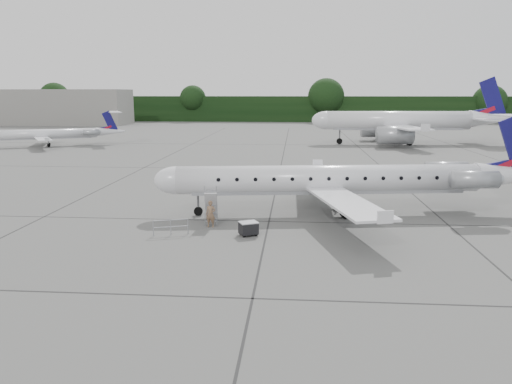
# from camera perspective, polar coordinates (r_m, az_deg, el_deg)

# --- Properties ---
(ground) EXTENTS (320.00, 320.00, 0.00)m
(ground) POSITION_cam_1_polar(r_m,az_deg,el_deg) (32.07, 7.12, -5.14)
(ground) COLOR #575755
(ground) RESTS_ON ground
(treeline) EXTENTS (260.00, 4.00, 8.00)m
(treeline) POSITION_cam_1_polar(r_m,az_deg,el_deg) (160.83, 5.16, 9.42)
(treeline) COLOR black
(treeline) RESTS_ON ground
(terminal_building) EXTENTS (40.00, 14.00, 10.00)m
(terminal_building) POSITION_cam_1_polar(r_m,az_deg,el_deg) (156.57, -21.66, 9.01)
(terminal_building) COLOR gray
(terminal_building) RESTS_ON ground
(main_regional_jet) EXTENTS (31.44, 24.48, 7.42)m
(main_regional_jet) POSITION_cam_1_polar(r_m,az_deg,el_deg) (37.53, 8.30, 3.03)
(main_regional_jet) COLOR silver
(main_regional_jet) RESTS_ON ground
(airstair) EXTENTS (1.12, 2.19, 2.33)m
(airstair) POSITION_cam_1_polar(r_m,az_deg,el_deg) (35.19, -5.14, -1.66)
(airstair) COLOR silver
(airstair) RESTS_ON ground
(passenger) EXTENTS (0.71, 0.50, 1.83)m
(passenger) POSITION_cam_1_polar(r_m,az_deg,el_deg) (34.09, -5.21, -2.52)
(passenger) COLOR brown
(passenger) RESTS_ON ground
(safety_railing) EXTENTS (2.12, 0.74, 1.00)m
(safety_railing) POSITION_cam_1_polar(r_m,az_deg,el_deg) (32.60, -9.71, -4.03)
(safety_railing) COLOR #989AA0
(safety_railing) RESTS_ON ground
(baggage_cart) EXTENTS (1.38, 1.28, 0.95)m
(baggage_cart) POSITION_cam_1_polar(r_m,az_deg,el_deg) (32.08, -0.87, -4.16)
(baggage_cart) COLOR black
(baggage_cart) RESTS_ON ground
(bg_narrowbody) EXTENTS (34.10, 25.66, 11.67)m
(bg_narrowbody) POSITION_cam_1_polar(r_m,az_deg,el_deg) (93.02, 15.94, 8.88)
(bg_narrowbody) COLOR silver
(bg_narrowbody) RESTS_ON ground
(bg_regional_left) EXTENTS (27.17, 24.27, 5.87)m
(bg_regional_left) POSITION_cam_1_polar(r_m,az_deg,el_deg) (92.81, -23.22, 6.60)
(bg_regional_left) COLOR silver
(bg_regional_left) RESTS_ON ground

